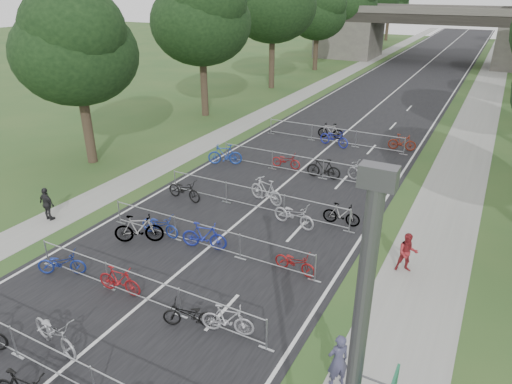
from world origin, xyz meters
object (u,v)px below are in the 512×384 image
at_px(overpass_bridge, 434,35).
at_px(pedestrian_b, 407,253).
at_px(pedestrian_c, 47,204).
at_px(pedestrian_a, 338,361).

relative_size(overpass_bridge, pedestrian_b, 20.18).
bearing_deg(pedestrian_c, overpass_bridge, -94.63).
distance_m(pedestrian_a, pedestrian_c, 14.69).
distance_m(overpass_bridge, pedestrian_b, 52.41).
relative_size(pedestrian_a, pedestrian_c, 1.04).
xyz_separation_m(pedestrian_a, pedestrian_c, (-14.42, 2.79, -0.03)).
relative_size(pedestrian_b, pedestrian_c, 0.99).
xyz_separation_m(overpass_bridge, pedestrian_c, (-7.62, -55.26, -2.76)).
xyz_separation_m(overpass_bridge, pedestrian_b, (7.31, -51.83, -2.77)).
bearing_deg(overpass_bridge, pedestrian_c, -97.85).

